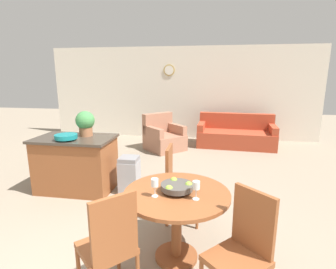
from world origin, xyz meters
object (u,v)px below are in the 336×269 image
dining_chair_near_right (243,247)px  kitchen_island (76,164)px  wine_glass_left (155,183)px  couch (236,135)px  armchair (164,138)px  trash_bin (129,175)px  dining_table (177,207)px  dining_chair_near_left (110,243)px  fruit_bowl (177,187)px  potted_plant (85,122)px  dining_chair_far_side (177,181)px  wine_glass_right (196,186)px  teal_bowl (66,137)px

dining_chair_near_right → kitchen_island: 3.12m
wine_glass_left → couch: bearing=76.2°
dining_chair_near_right → wine_glass_left: dining_chair_near_right is taller
wine_glass_left → armchair: (-0.68, 4.18, -0.58)m
trash_bin → dining_table: bearing=-56.4°
dining_chair_near_left → armchair: dining_chair_near_left is taller
dining_chair_near_right → fruit_bowl: bearing=5.9°
dining_chair_near_right → wine_glass_left: 0.93m
potted_plant → trash_bin: potted_plant is taller
dining_chair_far_side → kitchen_island: (-1.78, 0.66, -0.09)m
couch → fruit_bowl: bearing=-98.5°
dining_chair_near_right → wine_glass_right: 0.63m
teal_bowl → dining_chair_near_left: bearing=-52.3°
armchair → dining_table: bearing=-122.5°
dining_table → armchair: armchair is taller
potted_plant → trash_bin: size_ratio=0.69×
dining_chair_near_left → armchair: 4.67m
dining_chair_near_right → fruit_bowl: dining_chair_near_right is taller
fruit_bowl → kitchen_island: size_ratio=0.26×
wine_glass_right → wine_glass_left: bearing=-179.5°
dining_chair_far_side → wine_glass_left: dining_chair_far_side is taller
kitchen_island → couch: 4.35m
dining_chair_near_left → kitchen_island: size_ratio=0.80×
dining_table → dining_chair_near_right: 0.77m
wine_glass_right → couch: wine_glass_right is taller
wine_glass_left → trash_bin: 1.86m
dining_chair_near_right → couch: size_ratio=0.49×
dining_chair_near_right → dining_chair_far_side: (-0.69, 1.24, 0.00)m
dining_chair_near_left → teal_bowl: (-1.42, 1.84, 0.41)m
wine_glass_right → trash_bin: size_ratio=0.30×
fruit_bowl → armchair: armchair is taller
dining_chair_near_right → potted_plant: bearing=3.1°
dining_chair_near_right → armchair: dining_chair_near_right is taller
trash_bin → armchair: bearing=87.8°
wine_glass_right → armchair: (-1.07, 4.17, -0.58)m
dining_table → potted_plant: size_ratio=2.58×
wine_glass_right → armchair: size_ratio=0.15×
dining_chair_near_left → potted_plant: potted_plant is taller
fruit_bowl → wine_glass_right: 0.25m
potted_plant → trash_bin: (0.76, -0.10, -0.83)m
dining_chair_near_left → kitchen_island: 2.46m
dining_table → trash_bin: size_ratio=1.77×
dining_chair_far_side → trash_bin: 1.15m
fruit_bowl → teal_bowl: teal_bowl is taller
dining_chair_far_side → armchair: size_ratio=0.84×
trash_bin → armchair: size_ratio=0.51×
dining_chair_far_side → wine_glass_left: bearing=-7.4°
dining_chair_far_side → couch: size_ratio=0.49×
dining_table → armchair: bearing=102.2°
trash_bin → couch: bearing=58.8°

